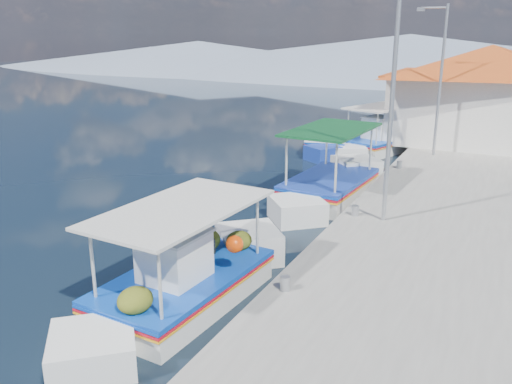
% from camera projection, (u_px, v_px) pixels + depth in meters
% --- Properties ---
extents(ground, '(160.00, 160.00, 0.00)m').
position_uv_depth(ground, '(202.00, 234.00, 14.91)').
color(ground, black).
rests_on(ground, ground).
extents(quay, '(5.00, 44.00, 0.50)m').
position_uv_depth(quay, '(450.00, 196.00, 17.52)').
color(quay, '#99978F').
rests_on(quay, ground).
extents(bollards, '(0.20, 17.20, 0.30)m').
position_uv_depth(bollards, '(382.00, 182.00, 17.64)').
color(bollards, '#A5A8AD').
rests_on(bollards, quay).
extents(main_caique, '(2.38, 7.10, 2.34)m').
position_uv_depth(main_caique, '(186.00, 282.00, 11.06)').
color(main_caique, white).
rests_on(main_caique, ground).
extents(caique_green_canopy, '(2.45, 7.16, 2.68)m').
position_uv_depth(caique_green_canopy, '(330.00, 187.00, 18.00)').
color(caique_green_canopy, white).
rests_on(caique_green_canopy, ground).
extents(caique_blue_hull, '(2.66, 5.99, 1.09)m').
position_uv_depth(caique_blue_hull, '(329.00, 144.00, 25.41)').
color(caique_blue_hull, '#1A38A0').
rests_on(caique_blue_hull, ground).
extents(caique_far, '(3.48, 6.39, 2.38)m').
position_uv_depth(caique_far, '(380.00, 142.00, 25.12)').
color(caique_far, white).
rests_on(caique_far, ground).
extents(harbor_building, '(10.49, 10.49, 4.40)m').
position_uv_depth(harbor_building, '(487.00, 92.00, 24.40)').
color(harbor_building, silver).
rests_on(harbor_building, quay).
extents(lamp_post_near, '(1.21, 0.14, 6.00)m').
position_uv_depth(lamp_post_near, '(389.00, 96.00, 13.62)').
color(lamp_post_near, '#A5A8AD').
rests_on(lamp_post_near, quay).
extents(lamp_post_far, '(1.21, 0.14, 6.00)m').
position_uv_depth(lamp_post_far, '(439.00, 73.00, 21.36)').
color(lamp_post_far, '#A5A8AD').
rests_on(lamp_post_far, quay).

